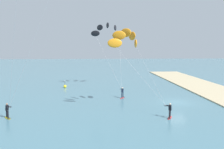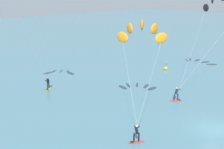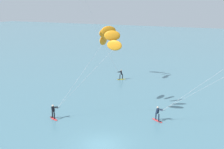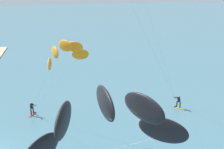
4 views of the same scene
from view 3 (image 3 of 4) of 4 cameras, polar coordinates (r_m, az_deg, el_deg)
name	(u,v)px [view 3 (image 3 of 4)]	position (r m, az deg, el deg)	size (l,w,h in m)	color
ground_plane	(102,146)	(25.90, -2.17, -14.50)	(240.00, 240.00, 0.00)	slate
kitesurfer_mid_water	(106,40)	(30.73, -1.20, 7.08)	(7.76, 7.16, 10.06)	red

